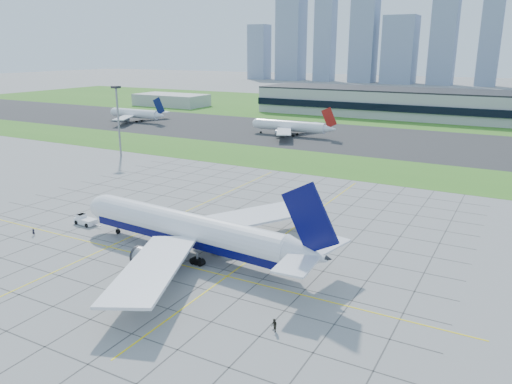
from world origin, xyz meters
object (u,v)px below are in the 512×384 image
light_mast (118,112)px  crew_near (34,232)px  crew_far (274,325)px  distant_jet_1 (291,126)px  airliner (189,230)px  distant_jet_0 (136,114)px  pushback_tug (85,220)px

light_mast → crew_near: size_ratio=16.02×
crew_far → distant_jet_1: (-67.34, 150.41, 3.50)m
crew_far → distant_jet_1: 164.83m
airliner → distant_jet_1: (-40.54, 133.56, -0.52)m
crew_far → distant_jet_0: (-160.10, 151.02, 3.50)m
airliner → crew_near: 36.23m
distant_jet_1 → distant_jet_0: bearing=179.6°
airliner → crew_near: size_ratio=36.76×
airliner → distant_jet_1: bearing=111.1°
distant_jet_0 → light_mast: bearing=-51.7°
light_mast → distant_jet_0: bearing=128.3°
distant_jet_1 → crew_near: bearing=-87.8°
airliner → pushback_tug: bearing=179.8°
airliner → distant_jet_0: (-133.30, 134.17, -0.52)m
airliner → pushback_tug: 31.37m
light_mast → distant_jet_0: size_ratio=0.60×
light_mast → crew_far: light_mast is taller
pushback_tug → airliner: bearing=-0.2°
light_mast → pushback_tug: size_ratio=3.25×
light_mast → crew_far: bearing=-37.4°
airliner → distant_jet_0: size_ratio=1.38×
pushback_tug → distant_jet_0: (-102.28, 131.73, 3.52)m
crew_near → crew_far: bearing=-47.6°
pushback_tug → distant_jet_1: 131.51m
pushback_tug → distant_jet_1: bearing=98.4°
airliner → crew_far: airliner is taller
pushback_tug → light_mast: bearing=131.6°
crew_near → distant_jet_0: bearing=85.2°
distant_jet_1 → pushback_tug: bearing=-85.8°
crew_near → distant_jet_0: distant_jet_0 is taller
airliner → crew_near: bearing=-163.0°
crew_far → distant_jet_0: bearing=170.9°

